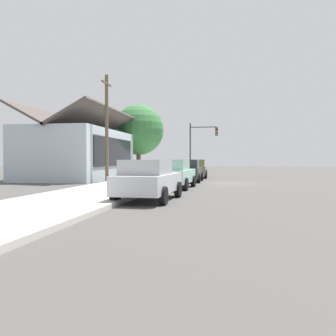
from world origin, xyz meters
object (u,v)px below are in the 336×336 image
at_px(car_charcoal, 188,170).
at_px(shade_tree, 138,130).
at_px(fire_hydrant_red, 172,173).
at_px(car_silver, 148,180).
at_px(car_olive, 196,168).
at_px(traffic_light_main, 201,140).
at_px(utility_pole_wooden, 107,126).
at_px(car_seafoam, 173,174).

bearing_deg(car_charcoal, shade_tree, 30.44).
height_order(car_charcoal, fire_hydrant_red, car_charcoal).
distance_m(car_silver, car_olive, 17.60).
height_order(car_olive, traffic_light_main, traffic_light_main).
relative_size(car_olive, utility_pole_wooden, 0.64).
bearing_deg(utility_pole_wooden, car_charcoal, -75.39).
relative_size(car_seafoam, fire_hydrant_red, 6.20).
relative_size(car_seafoam, utility_pole_wooden, 0.59).
bearing_deg(car_silver, fire_hydrant_red, 8.44).
xyz_separation_m(shade_tree, fire_hydrant_red, (-8.47, -4.85, -4.16)).
relative_size(car_charcoal, shade_tree, 0.62).
xyz_separation_m(utility_pole_wooden, fire_hydrant_red, (3.71, -4.00, -3.43)).
bearing_deg(car_charcoal, car_seafoam, 178.49).
height_order(shade_tree, utility_pole_wooden, utility_pole_wooden).
bearing_deg(car_seafoam, car_olive, 2.07).
height_order(shade_tree, traffic_light_main, shade_tree).
xyz_separation_m(car_charcoal, traffic_light_main, (10.16, -0.10, 2.68)).
height_order(car_seafoam, car_charcoal, same).
xyz_separation_m(shade_tree, utility_pole_wooden, (-12.18, -0.85, -0.73)).
height_order(car_olive, shade_tree, shade_tree).
height_order(car_seafoam, car_olive, same).
relative_size(car_silver, fire_hydrant_red, 6.21).
bearing_deg(car_charcoal, traffic_light_main, -0.99).
xyz_separation_m(car_silver, car_seafoam, (5.91, -0.06, 0.00)).
distance_m(car_silver, car_charcoal, 11.94).
distance_m(shade_tree, fire_hydrant_red, 10.61).
xyz_separation_m(shade_tree, traffic_light_main, (-0.57, -6.51, -1.16)).
height_order(car_charcoal, utility_pole_wooden, utility_pole_wooden).
bearing_deg(shade_tree, utility_pole_wooden, -176.00).
xyz_separation_m(car_charcoal, shade_tree, (10.73, 6.41, 3.84)).
bearing_deg(utility_pole_wooden, shade_tree, 4.00).
height_order(car_silver, car_olive, same).
xyz_separation_m(car_seafoam, car_olive, (11.69, -0.13, 0.00)).
relative_size(car_charcoal, utility_pole_wooden, 0.60).
height_order(car_silver, car_charcoal, same).
bearing_deg(fire_hydrant_red, shade_tree, 29.81).
bearing_deg(car_silver, car_olive, 2.28).
xyz_separation_m(car_seafoam, car_charcoal, (6.03, -0.12, 0.00)).
relative_size(traffic_light_main, fire_hydrant_red, 7.32).
xyz_separation_m(car_silver, car_charcoal, (11.94, -0.17, 0.00)).
xyz_separation_m(car_olive, fire_hydrant_red, (-3.39, 1.57, -0.32)).
relative_size(car_charcoal, traffic_light_main, 0.87).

